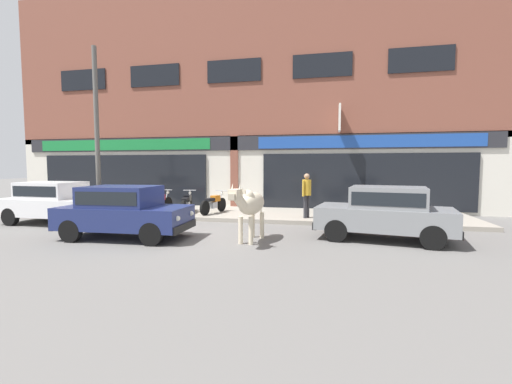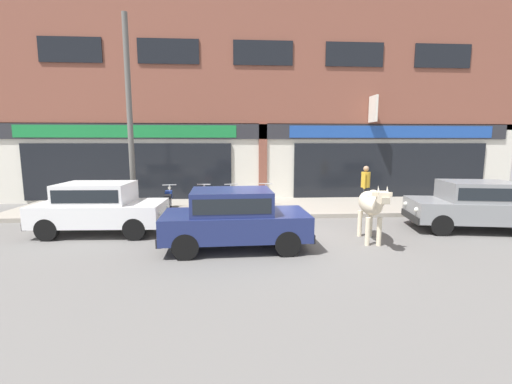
{
  "view_description": "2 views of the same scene",
  "coord_description": "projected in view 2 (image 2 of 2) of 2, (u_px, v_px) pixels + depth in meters",
  "views": [
    {
      "loc": [
        4.33,
        -9.4,
        2.02
      ],
      "look_at": [
        2.07,
        1.0,
        1.21
      ],
      "focal_mm": 24.0,
      "sensor_mm": 36.0,
      "label": 1
    },
    {
      "loc": [
        -1.29,
        -9.12,
        2.59
      ],
      "look_at": [
        -0.62,
        1.0,
        1.11
      ],
      "focal_mm": 24.0,
      "sensor_mm": 36.0,
      "label": 2
    }
  ],
  "objects": [
    {
      "name": "motorcycle_2",
      "position": [
        235.0,
        199.0,
        12.54
      ],
      "size": [
        0.63,
        1.79,
        0.88
      ],
      "color": "black",
      "rests_on": "sidewalk"
    },
    {
      "name": "utility_pole",
      "position": [
        130.0,
        118.0,
        11.14
      ],
      "size": [
        0.18,
        0.18,
        6.48
      ],
      "primitive_type": "cylinder",
      "color": "#595651",
      "rests_on": "sidewalk"
    },
    {
      "name": "sidewalk",
      "position": [
        267.0,
        207.0,
        13.42
      ],
      "size": [
        19.0,
        3.63,
        0.15
      ],
      "primitive_type": "cube",
      "color": "gray",
      "rests_on": "ground"
    },
    {
      "name": "shop_building",
      "position": [
        263.0,
        84.0,
        14.75
      ],
      "size": [
        23.0,
        1.4,
        10.49
      ],
      "color": "brown",
      "rests_on": "ground"
    },
    {
      "name": "motorcycle_0",
      "position": [
        169.0,
        200.0,
        12.3
      ],
      "size": [
        0.52,
        1.81,
        0.88
      ],
      "color": "black",
      "rests_on": "sidewalk"
    },
    {
      "name": "motorcycle_3",
      "position": [
        264.0,
        198.0,
        12.72
      ],
      "size": [
        0.65,
        1.79,
        0.88
      ],
      "color": "black",
      "rests_on": "sidewalk"
    },
    {
      "name": "car_1",
      "position": [
        100.0,
        205.0,
        9.71
      ],
      "size": [
        3.66,
        1.73,
        1.46
      ],
      "color": "black",
      "rests_on": "ground"
    },
    {
      "name": "car_2",
      "position": [
        234.0,
        216.0,
        8.32
      ],
      "size": [
        3.66,
        1.72,
        1.46
      ],
      "color": "black",
      "rests_on": "ground"
    },
    {
      "name": "motorcycle_1",
      "position": [
        200.0,
        199.0,
        12.48
      ],
      "size": [
        0.62,
        1.8,
        0.88
      ],
      "color": "black",
      "rests_on": "sidewalk"
    },
    {
      "name": "pedestrian",
      "position": [
        365.0,
        183.0,
        12.43
      ],
      "size": [
        0.32,
        0.44,
        1.6
      ],
      "color": "#2D2D33",
      "rests_on": "sidewalk"
    },
    {
      "name": "car_0",
      "position": [
        475.0,
        203.0,
        10.06
      ],
      "size": [
        3.79,
        2.18,
        1.46
      ],
      "color": "black",
      "rests_on": "ground"
    },
    {
      "name": "ground_plane",
      "position": [
        281.0,
        237.0,
        9.47
      ],
      "size": [
        90.0,
        90.0,
        0.0
      ],
      "primitive_type": "plane",
      "color": "#605E5B"
    },
    {
      "name": "cow",
      "position": [
        371.0,
        204.0,
        8.85
      ],
      "size": [
        0.72,
        2.15,
        1.61
      ],
      "color": "beige",
      "rests_on": "ground"
    }
  ]
}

